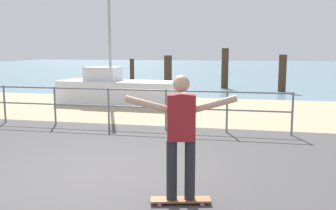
{
  "coord_description": "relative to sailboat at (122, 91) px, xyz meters",
  "views": [
    {
      "loc": [
        2.4,
        -5.6,
        2.06
      ],
      "look_at": [
        0.79,
        2.0,
        0.9
      ],
      "focal_mm": 40.31,
      "sensor_mm": 36.0,
      "label": 1
    }
  ],
  "objects": [
    {
      "name": "skateboard",
      "position": [
        3.64,
        -8.32,
        -0.45
      ],
      "size": [
        0.82,
        0.38,
        0.08
      ],
      "color": "brown",
      "rests_on": "ground"
    },
    {
      "name": "groyne_post_0",
      "position": [
        -2.3,
        8.54,
        0.21
      ],
      "size": [
        0.26,
        0.26,
        1.47
      ],
      "primitive_type": "cylinder",
      "color": "#422D1E",
      "rests_on": "ground"
    },
    {
      "name": "beach_strip",
      "position": [
        2.07,
        -0.43,
        -0.52
      ],
      "size": [
        24.0,
        6.0,
        0.04
      ],
      "primitive_type": "cube",
      "color": "tan",
      "rests_on": "ground"
    },
    {
      "name": "sea_surface",
      "position": [
        2.07,
        27.57,
        -0.52
      ],
      "size": [
        72.0,
        50.0,
        0.04
      ],
      "primitive_type": "cube",
      "color": "slate",
      "rests_on": "ground"
    },
    {
      "name": "railing_fence",
      "position": [
        -0.6,
        -3.83,
        0.17
      ],
      "size": [
        12.31,
        0.05,
        1.05
      ],
      "color": "slate",
      "rests_on": "ground"
    },
    {
      "name": "ground_plane",
      "position": [
        2.07,
        -8.43,
        -0.52
      ],
      "size": [
        24.0,
        10.0,
        0.04
      ],
      "primitive_type": "cube",
      "color": "#474444",
      "rests_on": "ground"
    },
    {
      "name": "groyne_post_1",
      "position": [
        0.49,
        5.69,
        0.34
      ],
      "size": [
        0.4,
        0.4,
        1.73
      ],
      "primitive_type": "cylinder",
      "color": "#422D1E",
      "rests_on": "ground"
    },
    {
      "name": "groyne_post_2",
      "position": [
        3.29,
        6.78,
        0.52
      ],
      "size": [
        0.36,
        0.36,
        2.09
      ],
      "primitive_type": "cylinder",
      "color": "#422D1E",
      "rests_on": "ground"
    },
    {
      "name": "groyne_post_3",
      "position": [
        6.08,
        5.8,
        0.37
      ],
      "size": [
        0.37,
        0.37,
        1.78
      ],
      "primitive_type": "cylinder",
      "color": "#422D1E",
      "rests_on": "ground"
    },
    {
      "name": "skateboarder",
      "position": [
        3.64,
        -8.32,
        0.49
      ],
      "size": [
        1.43,
        0.42,
        1.65
      ],
      "color": "#26262B",
      "rests_on": "skateboard"
    },
    {
      "name": "sailboat",
      "position": [
        0.0,
        0.0,
        0.0
      ],
      "size": [
        5.02,
        1.71,
        5.25
      ],
      "color": "silver",
      "rests_on": "ground"
    }
  ]
}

